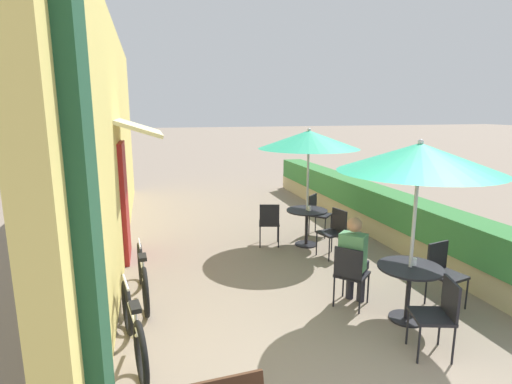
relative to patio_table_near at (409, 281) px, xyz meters
name	(u,v)px	position (x,y,z in m)	size (l,w,h in m)	color
cafe_facade_wall	(113,141)	(-3.70, 3.68, 1.56)	(0.98, 11.26, 4.20)	#E0CC6B
planter_hedge	(367,206)	(1.59, 3.72, 0.01)	(0.60, 10.26, 1.01)	tan
patio_table_near	(409,281)	(0.00, 0.00, 0.00)	(0.80, 0.80, 0.72)	black
patio_umbrella_near	(419,158)	(0.00, 0.00, 1.56)	(1.93, 1.93, 2.31)	#B7B7BC
cafe_chair_near_left	(443,269)	(0.71, 0.23, -0.01)	(0.48, 0.48, 0.87)	black
cafe_chair_near_right	(350,271)	(-0.56, 0.50, -0.01)	(0.57, 0.57, 0.87)	black
seated_patron_near_right	(354,257)	(-0.47, 0.57, 0.16)	(0.51, 0.51, 1.25)	#23232D
cafe_chair_near_back	(439,311)	(-0.15, -0.73, -0.01)	(0.50, 0.50, 0.87)	black
coffee_cup_near	(414,262)	(0.07, 0.04, 0.23)	(0.07, 0.07, 0.09)	white
patio_table_mid	(307,219)	(-0.14, 3.04, 0.00)	(0.80, 0.80, 0.72)	black
patio_umbrella_mid	(309,140)	(-0.14, 3.04, 1.56)	(1.93, 1.93, 2.31)	#B7B7BC
cafe_chair_mid_left	(317,211)	(0.34, 3.61, -0.01)	(0.57, 0.57, 0.87)	black
cafe_chair_mid_right	(269,221)	(-0.88, 3.17, -0.01)	(0.49, 0.49, 0.87)	black
cafe_chair_mid_back	(334,229)	(0.11, 2.34, -0.01)	(0.49, 0.49, 0.87)	black
coffee_cup_mid	(309,208)	(-0.12, 2.98, 0.23)	(0.07, 0.07, 0.09)	white
bicycle_leaning	(133,328)	(-3.35, 0.10, -0.19)	(0.34, 1.67, 0.74)	black
bicycle_second	(143,276)	(-3.26, 1.49, -0.18)	(0.18, 1.69, 0.75)	black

